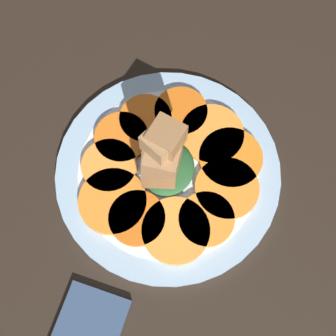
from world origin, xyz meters
TOP-DOWN VIEW (x-y plane):
  - table_slab at (0.00, 0.00)cm, footprint 120.00×120.00cm
  - plate at (0.00, 0.00)cm, footprint 30.25×30.25cm
  - carrot_slice_0 at (1.97, -7.61)cm, footprint 7.46×7.46cm
  - carrot_slice_1 at (6.42, -5.43)cm, footprint 8.90×8.90cm
  - carrot_slice_2 at (7.53, -1.67)cm, footprint 7.33×7.33cm
  - carrot_slice_3 at (7.46, 3.55)cm, footprint 8.74×8.74cm
  - carrot_slice_4 at (4.82, 6.82)cm, footprint 7.22×7.22cm
  - carrot_slice_5 at (0.18, 8.14)cm, footprint 8.46×8.46cm
  - carrot_slice_6 at (-4.27, 7.42)cm, footprint 8.57×8.57cm
  - carrot_slice_7 at (-6.79, 4.05)cm, footprint 8.74×8.74cm
  - carrot_slice_8 at (-8.69, -1.03)cm, footprint 7.41×7.41cm
  - carrot_slice_9 at (-6.07, -5.32)cm, footprint 7.27×7.27cm
  - carrot_slice_10 at (-2.39, -7.49)cm, footprint 7.40×7.40cm
  - center_pile at (0.00, -0.60)cm, footprint 7.78×7.05cm
  - fork at (-0.67, -6.18)cm, footprint 18.38×3.83cm

SIDE VIEW (x-z plane):
  - table_slab at x=0.00cm, z-range 0.00..2.00cm
  - plate at x=0.00cm, z-range 1.99..3.04cm
  - fork at x=-0.67cm, z-range 3.10..3.50cm
  - carrot_slice_0 at x=1.97cm, z-range 3.10..3.93cm
  - carrot_slice_1 at x=6.42cm, z-range 3.10..3.93cm
  - carrot_slice_2 at x=7.53cm, z-range 3.10..3.93cm
  - carrot_slice_3 at x=7.46cm, z-range 3.10..3.93cm
  - carrot_slice_4 at x=4.82cm, z-range 3.10..3.93cm
  - carrot_slice_5 at x=0.18cm, z-range 3.10..3.93cm
  - carrot_slice_6 at x=-4.27cm, z-range 3.10..3.93cm
  - carrot_slice_7 at x=-6.79cm, z-range 3.10..3.93cm
  - carrot_slice_8 at x=-8.69cm, z-range 3.10..3.93cm
  - carrot_slice_9 at x=-6.07cm, z-range 3.10..3.93cm
  - carrot_slice_10 at x=-2.39cm, z-range 3.10..3.93cm
  - center_pile at x=0.00cm, z-range 2.53..11.96cm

